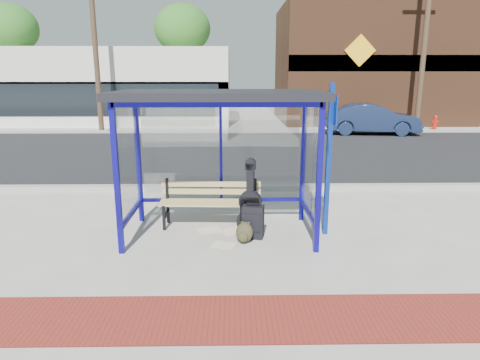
{
  "coord_description": "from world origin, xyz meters",
  "views": [
    {
      "loc": [
        0.22,
        -6.9,
        2.68
      ],
      "look_at": [
        0.34,
        0.2,
        0.91
      ],
      "focal_mm": 32.0,
      "sensor_mm": 36.0,
      "label": 1
    }
  ],
  "objects_px": {
    "bench": "(211,200)",
    "guitar_bag": "(250,209)",
    "backpack": "(244,233)",
    "fire_hydrant": "(435,122)",
    "parked_car": "(372,119)",
    "suitcase": "(253,222)"
  },
  "relations": [
    {
      "from": "backpack",
      "to": "fire_hydrant",
      "type": "distance_m",
      "value": 17.46
    },
    {
      "from": "backpack",
      "to": "fire_hydrant",
      "type": "bearing_deg",
      "value": 70.07
    },
    {
      "from": "backpack",
      "to": "parked_car",
      "type": "bearing_deg",
      "value": 78.72
    },
    {
      "from": "backpack",
      "to": "fire_hydrant",
      "type": "height_order",
      "value": "fire_hydrant"
    },
    {
      "from": "backpack",
      "to": "parked_car",
      "type": "relative_size",
      "value": 0.08
    },
    {
      "from": "bench",
      "to": "parked_car",
      "type": "bearing_deg",
      "value": 63.03
    },
    {
      "from": "guitar_bag",
      "to": "parked_car",
      "type": "distance_m",
      "value": 13.87
    },
    {
      "from": "bench",
      "to": "backpack",
      "type": "height_order",
      "value": "bench"
    },
    {
      "from": "suitcase",
      "to": "backpack",
      "type": "bearing_deg",
      "value": -113.58
    },
    {
      "from": "bench",
      "to": "backpack",
      "type": "distance_m",
      "value": 1.06
    },
    {
      "from": "guitar_bag",
      "to": "backpack",
      "type": "xyz_separation_m",
      "value": [
        -0.11,
        -0.37,
        -0.3
      ]
    },
    {
      "from": "fire_hydrant",
      "to": "parked_car",
      "type": "bearing_deg",
      "value": -156.63
    },
    {
      "from": "guitar_bag",
      "to": "parked_car",
      "type": "xyz_separation_m",
      "value": [
        6.03,
        12.48,
        0.23
      ]
    },
    {
      "from": "bench",
      "to": "guitar_bag",
      "type": "relative_size",
      "value": 1.45
    },
    {
      "from": "suitcase",
      "to": "backpack",
      "type": "height_order",
      "value": "suitcase"
    },
    {
      "from": "bench",
      "to": "guitar_bag",
      "type": "height_order",
      "value": "guitar_bag"
    },
    {
      "from": "suitcase",
      "to": "parked_car",
      "type": "xyz_separation_m",
      "value": [
        5.99,
        12.64,
        0.4
      ]
    },
    {
      "from": "bench",
      "to": "backpack",
      "type": "xyz_separation_m",
      "value": [
        0.58,
        -0.83,
        -0.32
      ]
    },
    {
      "from": "bench",
      "to": "suitcase",
      "type": "distance_m",
      "value": 0.98
    },
    {
      "from": "bench",
      "to": "guitar_bag",
      "type": "distance_m",
      "value": 0.83
    },
    {
      "from": "suitcase",
      "to": "fire_hydrant",
      "type": "bearing_deg",
      "value": 67.67
    },
    {
      "from": "suitcase",
      "to": "fire_hydrant",
      "type": "xyz_separation_m",
      "value": [
        9.65,
        14.23,
        0.11
      ]
    }
  ]
}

